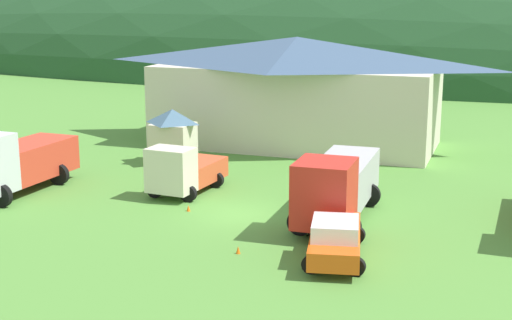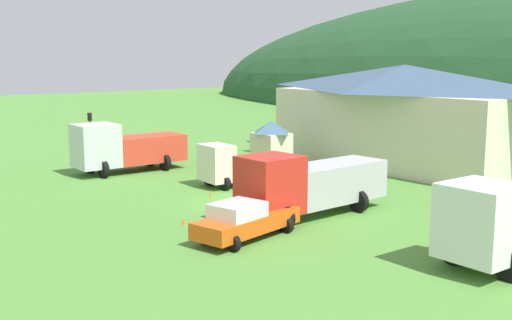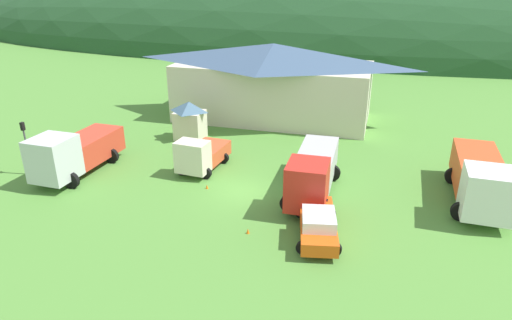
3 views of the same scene
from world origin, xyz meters
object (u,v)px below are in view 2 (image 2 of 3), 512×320
at_px(service_pickup_orange, 245,220).
at_px(traffic_light_west, 90,134).
at_px(depot_building, 403,114).
at_px(crane_truck_red, 308,183).
at_px(traffic_cone_near_pickup, 211,196).
at_px(play_shed_cream, 271,143).
at_px(traffic_cone_mid_row, 184,224).
at_px(light_truck_cream, 233,166).
at_px(tow_truck_silver, 123,147).

height_order(service_pickup_orange, traffic_light_west, traffic_light_west).
bearing_deg(traffic_light_west, depot_building, 53.63).
xyz_separation_m(crane_truck_red, traffic_cone_near_pickup, (-6.73, -0.92, -1.64)).
xyz_separation_m(play_shed_cream, traffic_cone_near_pickup, (4.88, -8.53, -1.66)).
xyz_separation_m(crane_truck_red, traffic_cone_mid_row, (-2.57, -5.39, -1.64)).
height_order(play_shed_cream, crane_truck_red, play_shed_cream).
height_order(light_truck_cream, traffic_cone_mid_row, light_truck_cream).
distance_m(depot_building, traffic_cone_mid_row, 21.34).
bearing_deg(light_truck_cream, traffic_light_west, -65.72).
bearing_deg(service_pickup_orange, crane_truck_red, -178.55).
bearing_deg(traffic_cone_near_pickup, traffic_cone_mid_row, -47.05).
height_order(tow_truck_silver, traffic_cone_near_pickup, tow_truck_silver).
bearing_deg(light_truck_cream, crane_truck_red, 82.68).
relative_size(play_shed_cream, crane_truck_red, 0.39).
height_order(light_truck_cream, crane_truck_red, crane_truck_red).
bearing_deg(traffic_light_west, service_pickup_orange, -6.89).
height_order(depot_building, light_truck_cream, depot_building).
height_order(depot_building, service_pickup_orange, depot_building).
xyz_separation_m(depot_building, traffic_cone_near_pickup, (-0.35, -16.21, -3.64)).
distance_m(play_shed_cream, light_truck_cream, 6.80).
xyz_separation_m(play_shed_cream, light_truck_cream, (3.40, -5.87, -0.47)).
bearing_deg(crane_truck_red, service_pickup_orange, 11.61).
bearing_deg(traffic_cone_near_pickup, crane_truck_red, 7.79).
relative_size(depot_building, traffic_cone_mid_row, 32.29).
bearing_deg(traffic_light_west, traffic_cone_mid_row, -10.74).
bearing_deg(light_truck_cream, depot_building, 176.91).
height_order(light_truck_cream, service_pickup_orange, light_truck_cream).
relative_size(play_shed_cream, traffic_cone_mid_row, 5.41).
bearing_deg(play_shed_cream, service_pickup_orange, -44.08).
xyz_separation_m(play_shed_cream, traffic_light_west, (-7.66, -9.83, 0.70)).
bearing_deg(service_pickup_orange, light_truck_cream, -136.15).
bearing_deg(traffic_light_west, crane_truck_red, 6.57).
relative_size(light_truck_cream, traffic_cone_mid_row, 8.29).
xyz_separation_m(depot_building, service_pickup_orange, (7.46, -19.97, -2.81)).
xyz_separation_m(tow_truck_silver, light_truck_cream, (8.06, 3.07, -0.49)).
bearing_deg(light_truck_cream, traffic_cone_near_pickup, 33.82).
xyz_separation_m(play_shed_cream, crane_truck_red, (11.61, -7.61, -0.02)).
xyz_separation_m(tow_truck_silver, traffic_cone_mid_row, (13.71, -4.05, -1.68)).
bearing_deg(depot_building, light_truck_cream, -97.70).
xyz_separation_m(crane_truck_red, service_pickup_orange, (1.08, -4.68, -0.82)).
distance_m(tow_truck_silver, crane_truck_red, 16.33).
relative_size(tow_truck_silver, traffic_cone_mid_row, 12.58).
bearing_deg(service_pickup_orange, play_shed_cream, -145.60).
height_order(crane_truck_red, service_pickup_orange, crane_truck_red).
distance_m(depot_building, service_pickup_orange, 21.50).
bearing_deg(light_truck_cream, traffic_cone_mid_row, 43.01).
bearing_deg(crane_truck_red, traffic_cone_mid_row, -26.82).
height_order(crane_truck_red, traffic_light_west, traffic_light_west).
relative_size(light_truck_cream, crane_truck_red, 0.59).
xyz_separation_m(tow_truck_silver, crane_truck_red, (16.27, 1.34, -0.04)).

